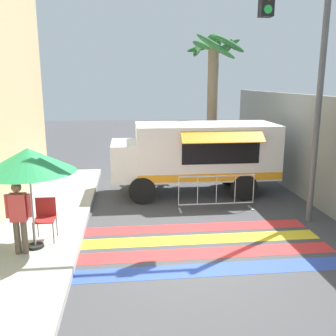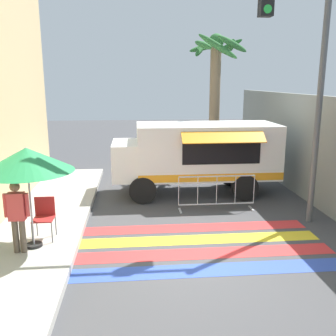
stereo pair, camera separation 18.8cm
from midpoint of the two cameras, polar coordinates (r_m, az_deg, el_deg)
ground_plane at (r=8.54m, az=3.74°, el=-13.18°), size 60.00×60.00×0.00m
concrete_wall_right at (r=12.17m, az=21.81°, el=2.22°), size 0.20×16.00×3.36m
crosswalk_painted at (r=8.96m, az=3.21°, el=-11.82°), size 6.40×2.84×0.01m
food_truck at (r=12.64m, az=3.42°, el=2.36°), size 5.48×2.49×2.39m
traffic_signal_pole at (r=10.17m, az=17.54°, el=16.65°), size 4.66×0.29×6.61m
patio_umbrella at (r=8.45m, az=-21.12°, el=1.06°), size 1.98×1.98×2.25m
folding_chair at (r=9.24m, az=-18.76°, el=-6.74°), size 0.46×0.46×0.97m
vendor_person at (r=8.55m, az=-22.38°, el=-6.53°), size 0.53×0.21×1.57m
barricade_front at (r=11.25m, az=6.91°, el=-3.75°), size 2.30×0.44×1.07m
palm_tree at (r=15.65m, az=6.56°, el=13.00°), size 2.33×2.46×5.62m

